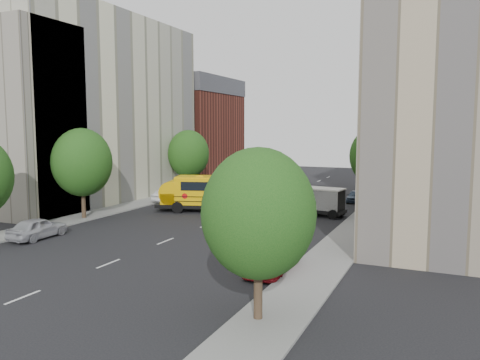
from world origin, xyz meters
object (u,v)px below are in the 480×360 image
Objects in this scene: street_tree_4 at (376,156)px; safari_truck at (313,200)px; street_tree_1 at (82,162)px; school_bus at (220,191)px; parked_car_4 at (355,196)px; street_tree_5 at (389,154)px; parked_car_0 at (38,228)px; parked_car_1 at (168,196)px; street_tree_2 at (188,154)px; street_tree_3 at (258,213)px; parked_car_3 at (272,259)px; parked_car_5 at (369,185)px.

safari_truck is (-4.32, -7.96, -3.73)m from street_tree_4.
school_bus is at bearing 41.73° from street_tree_1.
street_tree_5 is at bearing 77.39° from parked_car_4.
parked_car_1 is (-0.80, 18.24, -0.08)m from parked_car_0.
school_bus reaches higher than parked_car_0.
street_tree_4 is (22.00, 0.00, 0.25)m from street_tree_2.
street_tree_3 is at bearing 157.92° from parked_car_0.
street_tree_4 reaches higher than parked_car_3.
street_tree_5 is 1.56× the size of parked_car_3.
street_tree_4 reaches higher than parked_car_1.
parked_car_5 is at bearing -133.99° from parked_car_1.
street_tree_4 reaches higher than parked_car_0.
parked_car_4 is (18.40, 8.19, -0.05)m from parked_car_1.
parked_car_3 is (-1.79, -25.46, -4.38)m from street_tree_4.
parked_car_4 is (19.80, 19.40, -4.32)m from street_tree_1.
street_tree_3 is at bearing -87.19° from parked_car_5.
street_tree_2 is 1.60× the size of parked_car_3.
street_tree_1 is 1.74× the size of parked_car_0.
parked_car_5 is (18.40, 17.17, 0.11)m from parked_car_1.
parked_car_1 is at bearing -78.35° from street_tree_2.
street_tree_2 is at bearing 180.00° from street_tree_4.
parked_car_5 is at bearing -119.11° from parked_car_0.
school_bus reaches higher than parked_car_3.
street_tree_4 is 1.79× the size of parked_car_0.
street_tree_4 is 22.13m from parked_car_1.
school_bus is at bearing 120.09° from street_tree_3.
parked_car_5 is (-2.20, 42.39, -3.65)m from street_tree_3.
school_bus reaches higher than safari_truck.
street_tree_3 reaches higher than parked_car_5.
street_tree_1 is at bearing 159.84° from parked_car_3.
parked_car_0 is (-19.80, 6.97, -3.68)m from street_tree_3.
street_tree_1 is 8.47m from parked_car_0.
street_tree_4 reaches higher than safari_truck.
street_tree_4 is 12.01m from street_tree_5.
parked_car_3 is at bearing -94.02° from street_tree_4.
street_tree_1 is 1.05× the size of street_tree_5.
street_tree_3 is at bearing -78.26° from school_bus.
street_tree_2 is at bearing -75.36° from parked_car_1.
street_tree_2 reaches higher than safari_truck.
parked_car_3 is (2.53, -17.50, -0.65)m from safari_truck.
street_tree_5 is at bearing 36.11° from parked_car_5.
street_tree_1 is 0.64× the size of school_bus.
parked_car_5 is (19.80, 28.39, -4.15)m from street_tree_1.
safari_truck is at bearing -134.87° from parked_car_0.
safari_truck is (17.68, 10.04, -3.60)m from street_tree_1.
school_bus is (-12.84, 22.17, -2.53)m from street_tree_3.
parked_car_0 is at bearing 160.60° from street_tree_3.
street_tree_4 reaches higher than street_tree_5.
parked_car_5 is (10.64, 20.22, -1.12)m from school_bus.
parked_car_5 is (19.80, 10.39, -4.03)m from street_tree_2.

